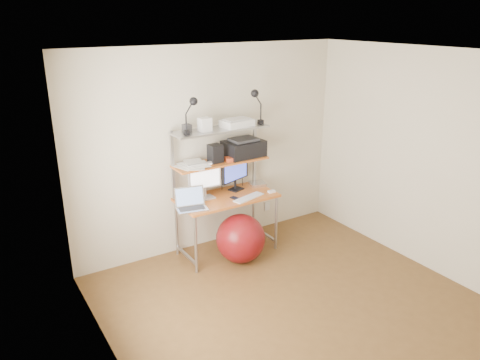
# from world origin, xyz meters

# --- Properties ---
(room) EXTENTS (3.60, 3.60, 3.60)m
(room) POSITION_xyz_m (0.00, 0.00, 1.25)
(room) COLOR brown
(room) RESTS_ON ground
(computer_desk) EXTENTS (1.20, 0.60, 1.57)m
(computer_desk) POSITION_xyz_m (0.00, 1.50, 0.96)
(computer_desk) COLOR #C86326
(computer_desk) RESTS_ON ground
(desktop) EXTENTS (1.20, 0.60, 0.00)m
(desktop) POSITION_xyz_m (0.00, 1.44, 0.74)
(desktop) COLOR #C86326
(desktop) RESTS_ON computer_desk
(mid_shelf) EXTENTS (1.18, 0.34, 0.00)m
(mid_shelf) POSITION_xyz_m (0.00, 1.57, 1.15)
(mid_shelf) COLOR #C86326
(mid_shelf) RESTS_ON computer_desk
(top_shelf) EXTENTS (1.18, 0.34, 0.00)m
(top_shelf) POSITION_xyz_m (0.00, 1.57, 1.55)
(top_shelf) COLOR #A2A3A7
(top_shelf) RESTS_ON computer_desk
(floor) EXTENTS (3.60, 3.60, 0.00)m
(floor) POSITION_xyz_m (0.00, 0.00, 0.00)
(floor) COLOR brown
(floor) RESTS_ON ground
(wall_outlet) EXTENTS (0.08, 0.01, 0.12)m
(wall_outlet) POSITION_xyz_m (0.85, 1.79, 0.30)
(wall_outlet) COLOR silver
(wall_outlet) RESTS_ON room
(monitor_silver) EXTENTS (0.43, 0.15, 0.47)m
(monitor_silver) POSITION_xyz_m (-0.24, 1.54, 0.99)
(monitor_silver) COLOR silver
(monitor_silver) RESTS_ON desktop
(monitor_black) EXTENTS (0.45, 0.20, 0.47)m
(monitor_black) POSITION_xyz_m (0.21, 1.59, 0.97)
(monitor_black) COLOR black
(monitor_black) RESTS_ON desktop
(laptop) EXTENTS (0.39, 0.34, 0.30)m
(laptop) POSITION_xyz_m (-0.53, 1.35, 0.79)
(laptop) COLOR silver
(laptop) RESTS_ON desktop
(keyboard) EXTENTS (0.45, 0.23, 0.01)m
(keyboard) POSITION_xyz_m (0.20, 1.25, 0.75)
(keyboard) COLOR silver
(keyboard) RESTS_ON desktop
(mouse) EXTENTS (0.09, 0.06, 0.02)m
(mouse) POSITION_xyz_m (0.54, 1.26, 0.75)
(mouse) COLOR silver
(mouse) RESTS_ON desktop
(mac_mini) EXTENTS (0.24, 0.24, 0.04)m
(mac_mini) POSITION_xyz_m (0.54, 1.57, 0.76)
(mac_mini) COLOR silver
(mac_mini) RESTS_ON desktop
(phone) EXTENTS (0.10, 0.14, 0.01)m
(phone) POSITION_xyz_m (0.05, 1.33, 0.74)
(phone) COLOR black
(phone) RESTS_ON desktop
(printer) EXTENTS (0.50, 0.35, 0.23)m
(printer) POSITION_xyz_m (0.34, 1.60, 1.26)
(printer) COLOR black
(printer) RESTS_ON mid_shelf
(nas_cube) EXTENTS (0.15, 0.15, 0.22)m
(nas_cube) POSITION_xyz_m (-0.07, 1.57, 1.26)
(nas_cube) COLOR black
(nas_cube) RESTS_ON mid_shelf
(red_box) EXTENTS (0.19, 0.14, 0.05)m
(red_box) POSITION_xyz_m (0.13, 1.51, 1.17)
(red_box) COLOR #BA3F1D
(red_box) RESTS_ON mid_shelf
(scanner) EXTENTS (0.39, 0.28, 0.10)m
(scanner) POSITION_xyz_m (0.22, 1.55, 1.60)
(scanner) COLOR silver
(scanner) RESTS_ON top_shelf
(box_white) EXTENTS (0.14, 0.12, 0.16)m
(box_white) POSITION_xyz_m (-0.22, 1.55, 1.63)
(box_white) COLOR silver
(box_white) RESTS_ON top_shelf
(box_grey) EXTENTS (0.09, 0.09, 0.09)m
(box_grey) POSITION_xyz_m (-0.41, 1.62, 1.60)
(box_grey) COLOR #313033
(box_grey) RESTS_ON top_shelf
(clip_lamp_left) EXTENTS (0.17, 0.09, 0.41)m
(clip_lamp_left) POSITION_xyz_m (-0.40, 1.49, 1.85)
(clip_lamp_left) COLOR black
(clip_lamp_left) RESTS_ON top_shelf
(clip_lamp_right) EXTENTS (0.17, 0.10, 0.43)m
(clip_lamp_right) POSITION_xyz_m (0.46, 1.51, 1.86)
(clip_lamp_right) COLOR black
(clip_lamp_right) RESTS_ON top_shelf
(exercise_ball) EXTENTS (0.59, 0.59, 0.59)m
(exercise_ball) POSITION_xyz_m (0.02, 1.15, 0.29)
(exercise_ball) COLOR maroon
(exercise_ball) RESTS_ON floor
(paper_stack) EXTENTS (0.41, 0.44, 0.03)m
(paper_stack) POSITION_xyz_m (-0.36, 1.58, 1.17)
(paper_stack) COLOR white
(paper_stack) RESTS_ON mid_shelf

